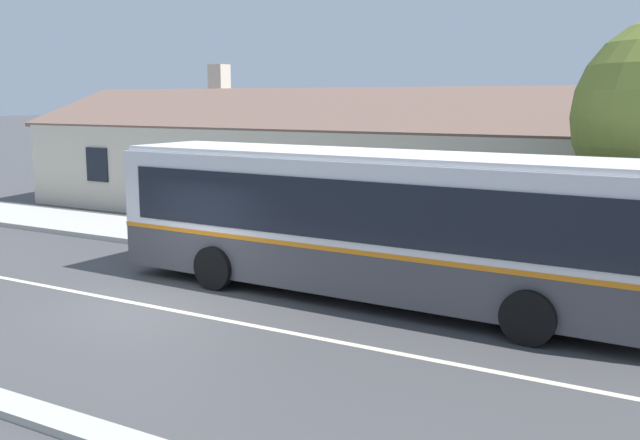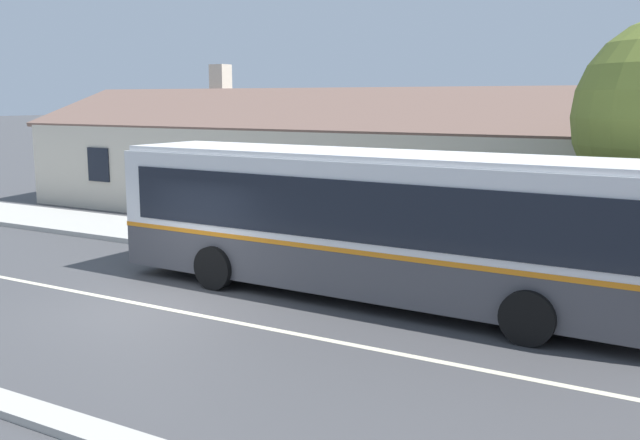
{
  "view_description": "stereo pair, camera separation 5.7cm",
  "coord_description": "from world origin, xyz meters",
  "views": [
    {
      "loc": [
        10.22,
        -10.69,
        4.28
      ],
      "look_at": [
        2.41,
        2.88,
        1.61
      ],
      "focal_mm": 40.0,
      "sensor_mm": 36.0,
      "label": 1
    },
    {
      "loc": [
        10.27,
        -10.66,
        4.28
      ],
      "look_at": [
        2.41,
        2.88,
        1.61
      ],
      "focal_mm": 40.0,
      "sensor_mm": 36.0,
      "label": 2
    }
  ],
  "objects": [
    {
      "name": "ground_plane",
      "position": [
        0.0,
        0.0,
        0.0
      ],
      "size": [
        300.0,
        300.0,
        0.0
      ],
      "primitive_type": "plane",
      "color": "#424244"
    },
    {
      "name": "transit_bus",
      "position": [
        3.69,
        2.9,
        1.71
      ],
      "size": [
        12.29,
        3.0,
        3.17
      ],
      "color": "#47474C",
      "rests_on": "ground"
    },
    {
      "name": "bench_by_building",
      "position": [
        -3.46,
        5.63,
        0.58
      ],
      "size": [
        1.81,
        0.51,
        0.94
      ],
      "color": "brown",
      "rests_on": "sidewalk_far"
    },
    {
      "name": "bench_down_street",
      "position": [
        1.5,
        5.65,
        0.57
      ],
      "size": [
        1.72,
        0.51,
        0.94
      ],
      "color": "brown",
      "rests_on": "sidewalk_far"
    },
    {
      "name": "sidewalk_far",
      "position": [
        0.0,
        6.0,
        0.07
      ],
      "size": [
        60.0,
        3.0,
        0.15
      ],
      "primitive_type": "cube",
      "color": "#ADAAA3",
      "rests_on": "ground"
    },
    {
      "name": "community_building",
      "position": [
        -2.08,
        13.14,
        1.74
      ],
      "size": [
        25.67,
        8.86,
        5.72
      ],
      "color": "beige",
      "rests_on": "ground"
    },
    {
      "name": "lane_divider_stripe",
      "position": [
        0.0,
        0.0,
        0.0
      ],
      "size": [
        60.0,
        0.16,
        0.01
      ],
      "primitive_type": "cube",
      "color": "beige",
      "rests_on": "ground"
    }
  ]
}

